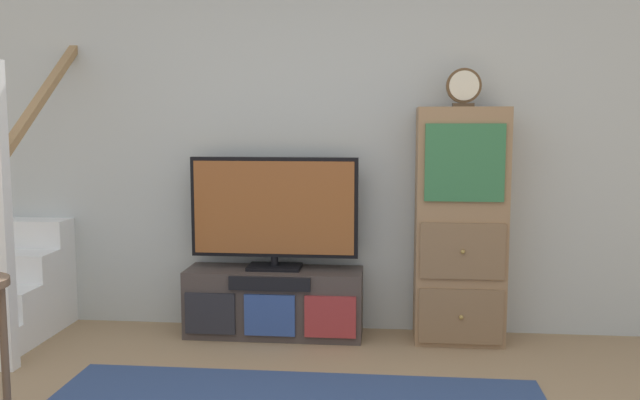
# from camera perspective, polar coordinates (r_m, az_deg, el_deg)

# --- Properties ---
(back_wall) EXTENTS (6.40, 0.12, 2.70)m
(back_wall) POSITION_cam_1_polar(r_m,az_deg,el_deg) (4.71, 0.15, 5.40)
(back_wall) COLOR #B2B7B2
(back_wall) RESTS_ON ground_plane
(media_console) EXTENTS (1.20, 0.38, 0.46)m
(media_console) POSITION_cam_1_polar(r_m,az_deg,el_deg) (4.65, -3.90, -8.65)
(media_console) COLOR #423833
(media_console) RESTS_ON ground_plane
(television) EXTENTS (1.13, 0.22, 0.76)m
(television) POSITION_cam_1_polar(r_m,az_deg,el_deg) (4.54, -3.92, -0.85)
(television) COLOR black
(television) RESTS_ON media_console
(side_cabinet) EXTENTS (0.58, 0.38, 1.55)m
(side_cabinet) POSITION_cam_1_polar(r_m,az_deg,el_deg) (4.51, 11.79, -2.19)
(side_cabinet) COLOR #93704C
(side_cabinet) RESTS_ON ground_plane
(desk_clock) EXTENTS (0.22, 0.08, 0.25)m
(desk_clock) POSITION_cam_1_polar(r_m,az_deg,el_deg) (4.44, 12.08, 9.30)
(desk_clock) COLOR #4C3823
(desk_clock) RESTS_ON side_cabinet
(staircase) EXTENTS (1.00, 1.36, 2.20)m
(staircase) POSITION_cam_1_polar(r_m,az_deg,el_deg) (5.29, -25.15, -5.80)
(staircase) COLOR white
(staircase) RESTS_ON ground_plane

